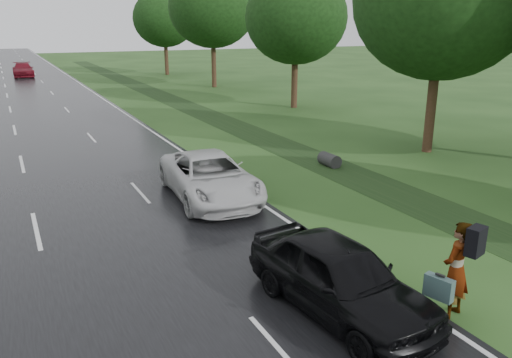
{
  "coord_description": "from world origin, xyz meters",
  "views": [
    {
      "loc": [
        -0.35,
        -6.58,
        5.65
      ],
      "look_at": [
        6.01,
        5.96,
        1.3
      ],
      "focal_mm": 35.0,
      "sensor_mm": 36.0,
      "label": 1
    }
  ],
  "objects": [
    {
      "name": "edge_stripe_east",
      "position": [
        6.75,
        45.0,
        0.04
      ],
      "size": [
        0.12,
        180.0,
        0.01
      ],
      "primitive_type": "cube",
      "color": "silver",
      "rests_on": "road"
    },
    {
      "name": "pedestrian",
      "position": [
        7.18,
        -0.47,
        1.05
      ],
      "size": [
        1.04,
        0.8,
        2.03
      ],
      "rotation": [
        0.0,
        0.0,
        3.42
      ],
      "color": "#A5998C",
      "rests_on": "ground"
    },
    {
      "name": "drainage_ditch",
      "position": [
        11.5,
        18.71,
        0.04
      ],
      "size": [
        2.2,
        120.0,
        0.56
      ],
      "color": "black",
      "rests_on": "ground"
    },
    {
      "name": "tree_east_d",
      "position": [
        17.8,
        38.0,
        7.15
      ],
      "size": [
        8.0,
        8.0,
        10.76
      ],
      "color": "#3D2919",
      "rests_on": "ground"
    },
    {
      "name": "center_line",
      "position": [
        0.0,
        45.0,
        0.04
      ],
      "size": [
        0.12,
        180.0,
        0.01
      ],
      "primitive_type": "cube",
      "color": "silver",
      "rests_on": "road"
    },
    {
      "name": "dark_sedan",
      "position": [
        5.21,
        0.67,
        0.81
      ],
      "size": [
        2.3,
        4.69,
        1.54
      ],
      "primitive_type": "imported",
      "rotation": [
        0.0,
        0.0,
        0.11
      ],
      "color": "black",
      "rests_on": "road"
    },
    {
      "name": "tree_east_f",
      "position": [
        17.5,
        52.0,
        6.37
      ],
      "size": [
        7.2,
        7.2,
        9.62
      ],
      "color": "#3D2919",
      "rests_on": "ground"
    },
    {
      "name": "white_pickup",
      "position": [
        5.5,
        8.38,
        0.78
      ],
      "size": [
        2.88,
        5.54,
        1.49
      ],
      "primitive_type": "imported",
      "rotation": [
        0.0,
        0.0,
        -0.08
      ],
      "color": "silver",
      "rests_on": "road"
    },
    {
      "name": "far_car_red",
      "position": [
        2.13,
        56.6,
        0.81
      ],
      "size": [
        2.22,
        5.31,
        1.53
      ],
      "primitive_type": "imported",
      "rotation": [
        0.0,
        0.0,
        -0.01
      ],
      "color": "maroon",
      "rests_on": "road"
    },
    {
      "name": "tree_east_b",
      "position": [
        17.0,
        10.0,
        6.68
      ],
      "size": [
        7.6,
        7.6,
        10.11
      ],
      "color": "#3D2919",
      "rests_on": "ground"
    },
    {
      "name": "road",
      "position": [
        0.0,
        45.0,
        0.02
      ],
      "size": [
        14.0,
        180.0,
        0.04
      ],
      "primitive_type": "cube",
      "color": "black",
      "rests_on": "ground"
    },
    {
      "name": "tree_east_c",
      "position": [
        18.2,
        24.0,
        6.14
      ],
      "size": [
        7.0,
        7.0,
        9.29
      ],
      "color": "#3D2919",
      "rests_on": "ground"
    }
  ]
}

